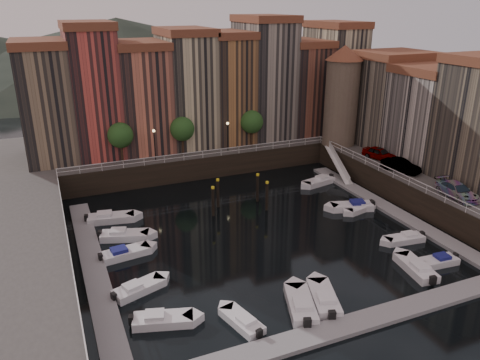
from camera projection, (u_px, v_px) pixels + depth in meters
name	position (u px, v px, depth m)	size (l,w,h in m)	color
ground	(253.00, 229.00, 48.60)	(200.00, 200.00, 0.00)	black
quay_far	(182.00, 149.00, 70.45)	(80.00, 20.00, 3.00)	black
quay_right	(470.00, 184.00, 56.56)	(20.00, 36.00, 3.00)	black
dock_left	(93.00, 264.00, 41.77)	(2.00, 28.00, 0.35)	gray
dock_right	(385.00, 207.00, 53.59)	(2.00, 28.00, 0.35)	gray
dock_near	(350.00, 325.00, 33.91)	(30.00, 2.00, 0.35)	gray
mountains	(108.00, 53.00, 141.11)	(145.00, 100.00, 18.00)	#2D382D
far_terrace	(206.00, 87.00, 66.15)	(48.70, 10.30, 17.50)	#7D684F
right_terrace	(435.00, 110.00, 58.14)	(9.30, 24.30, 14.00)	#786C5A
corner_tower	(342.00, 94.00, 64.76)	(5.20, 5.20, 13.80)	#6B5B4C
promenade_trees	(187.00, 129.00, 61.45)	(21.20, 3.20, 5.20)	black
street_lamps	(192.00, 135.00, 60.95)	(10.36, 0.36, 4.18)	black
railings	(235.00, 180.00, 51.46)	(36.08, 34.04, 0.52)	white
gangway	(338.00, 163.00, 62.77)	(2.78, 8.32, 3.73)	white
mooring_pilings	(239.00, 195.00, 53.02)	(6.56, 3.28, 3.78)	black
boat_left_0	(162.00, 320.00, 34.17)	(4.76, 2.86, 1.07)	silver
boat_left_1	(138.00, 288.00, 37.94)	(4.65, 2.99, 1.05)	silver
boat_left_2	(125.00, 253.00, 43.28)	(4.82, 2.27, 1.09)	silver
boat_left_3	(124.00, 235.00, 46.53)	(5.08, 3.21, 1.14)	silver
boat_left_4	(110.00, 218.00, 50.27)	(5.30, 2.73, 1.19)	silver
boat_right_0	(438.00, 261.00, 41.98)	(4.24, 1.84, 0.96)	silver
boat_right_1	(405.00, 239.00, 46.02)	(4.27, 1.95, 0.96)	silver
boat_right_2	(360.00, 208.00, 52.97)	(4.27, 2.38, 0.96)	silver
boat_right_3	(353.00, 206.00, 53.16)	(5.13, 3.12, 1.15)	silver
boat_right_4	(319.00, 181.00, 60.65)	(4.87, 2.66, 1.09)	silver
boat_near_0	(242.00, 321.00, 34.07)	(2.42, 4.24, 0.95)	silver
boat_near_1	(301.00, 305.00, 35.76)	(3.40, 5.32, 1.20)	silver
boat_near_2	(324.00, 299.00, 36.56)	(3.28, 5.19, 1.17)	silver
boat_near_3	(416.00, 268.00, 40.81)	(2.44, 4.98, 1.12)	silver
car_a	(379.00, 154.00, 60.30)	(1.85, 4.59, 1.56)	gray
car_b	(400.00, 166.00, 55.86)	(1.63, 4.69, 1.54)	gray
car_c	(457.00, 191.00, 48.51)	(2.11, 5.19, 1.51)	gray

